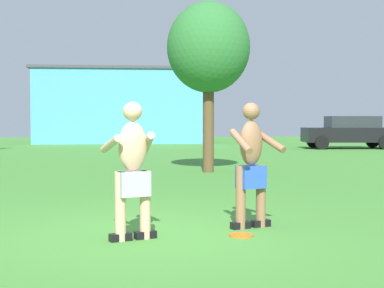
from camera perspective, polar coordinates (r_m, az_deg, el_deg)
ground_plane at (r=7.31m, az=-4.21°, el=-8.83°), size 80.00×80.00×0.00m
player_near at (r=6.91m, az=-5.84°, el=-2.31°), size 0.68×0.73×1.63m
player_in_blue at (r=7.67m, az=5.82°, el=-1.81°), size 0.71×0.70×1.65m
frisbee at (r=7.21m, az=4.81°, el=-8.89°), size 0.29×0.29×0.03m
car_black_near_post at (r=29.41m, az=15.12°, el=1.18°), size 4.43×2.30×1.58m
outbuilding_behind_lot at (r=35.91m, az=-6.80°, el=3.73°), size 10.63×4.96×4.49m
tree_right_field at (r=15.81m, az=1.62°, el=9.31°), size 2.23×2.23×4.57m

